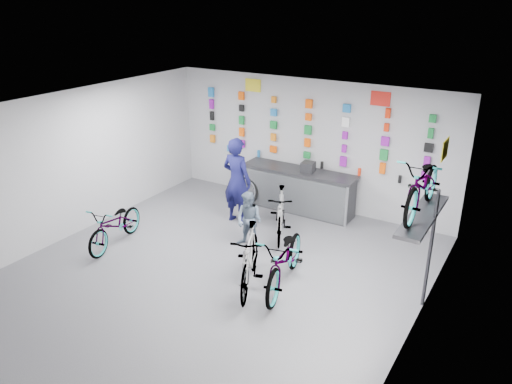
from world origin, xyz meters
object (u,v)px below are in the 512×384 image
Objects in this scene: bike_center at (250,258)px; clerk at (237,181)px; bike_left at (115,225)px; counter at (298,191)px; bike_service at (281,214)px; customer at (249,220)px; bike_right at (285,259)px.

clerk reaches higher than bike_center.
bike_left is at bearing 59.84° from clerk.
clerk is at bearing -124.99° from counter.
customer reaches higher than bike_service.
counter is 1.59× the size of bike_left.
counter reaches higher than bike_left.
bike_left is 0.85× the size of bike_right.
bike_service is at bearing 108.70° from bike_right.
counter is 1.60× the size of bike_service.
bike_left is at bearing -148.98° from customer.
customer is at bearing 132.85° from bike_right.
bike_center reaches higher than bike_left.
clerk is 1.30m from customer.
bike_left is at bearing -167.72° from bike_service.
bike_center is (3.11, 0.09, 0.10)m from bike_left.
bike_right is at bearing 8.16° from bike_center.
bike_right is (0.52, 0.32, -0.02)m from bike_center.
customer is (-0.77, 1.22, 0.04)m from bike_center.
bike_service is 1.26m from clerk.
counter is 1.35× the size of bike_right.
bike_center reaches higher than bike_right.
clerk is at bearing 104.39° from bike_center.
bike_service is (2.64, 2.07, 0.06)m from bike_left.
clerk is at bearing 147.72° from bike_service.
customer is at bearing 137.87° from clerk.
clerk is (-1.16, 0.13, 0.46)m from bike_service.
bike_center is at bearing -55.89° from customer.
counter is at bearing 44.57° from bike_left.
customer is (0.86, -0.89, -0.38)m from clerk.
clerk reaches higher than bike_right.
clerk is at bearing 44.97° from bike_left.
customer is at bearing -90.37° from counter.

